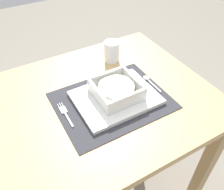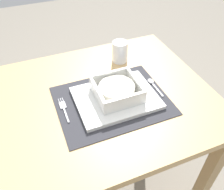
% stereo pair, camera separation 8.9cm
% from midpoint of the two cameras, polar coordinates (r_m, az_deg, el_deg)
% --- Properties ---
extents(ground_plane, '(6.00, 6.00, 0.00)m').
position_cam_midpoint_polar(ground_plane, '(1.52, 0.32, -20.95)').
color(ground_plane, gray).
extents(dining_table, '(0.85, 0.71, 0.73)m').
position_cam_midpoint_polar(dining_table, '(1.01, 0.46, -5.12)').
color(dining_table, tan).
rests_on(dining_table, ground).
extents(placemat, '(0.42, 0.32, 0.00)m').
position_cam_midpoint_polar(placemat, '(0.91, 2.80, -1.46)').
color(placemat, '#2D2D33').
rests_on(placemat, dining_table).
extents(serving_plate, '(0.30, 0.23, 0.02)m').
position_cam_midpoint_polar(serving_plate, '(0.90, 3.72, -0.82)').
color(serving_plate, white).
rests_on(serving_plate, placemat).
extents(porridge_bowl, '(0.16, 0.16, 0.06)m').
position_cam_midpoint_polar(porridge_bowl, '(0.89, 3.99, 1.00)').
color(porridge_bowl, white).
rests_on(porridge_bowl, serving_plate).
extents(fork, '(0.02, 0.13, 0.00)m').
position_cam_midpoint_polar(fork, '(0.88, -8.69, -3.20)').
color(fork, silver).
rests_on(fork, placemat).
extents(spoon, '(0.02, 0.12, 0.01)m').
position_cam_midpoint_polar(spoon, '(1.00, 12.05, 2.78)').
color(spoon, silver).
rests_on(spoon, placemat).
extents(butter_knife, '(0.01, 0.14, 0.01)m').
position_cam_midpoint_polar(butter_knife, '(0.96, 11.84, 0.63)').
color(butter_knife, black).
rests_on(butter_knife, placemat).
extents(bread_knife, '(0.01, 0.13, 0.01)m').
position_cam_midpoint_polar(bread_knife, '(0.95, 11.08, 0.18)').
color(bread_knife, '#59331E').
rests_on(bread_knife, placemat).
extents(drinking_glass, '(0.07, 0.07, 0.10)m').
position_cam_midpoint_polar(drinking_glass, '(1.10, 4.24, 9.95)').
color(drinking_glass, white).
rests_on(drinking_glass, dining_table).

